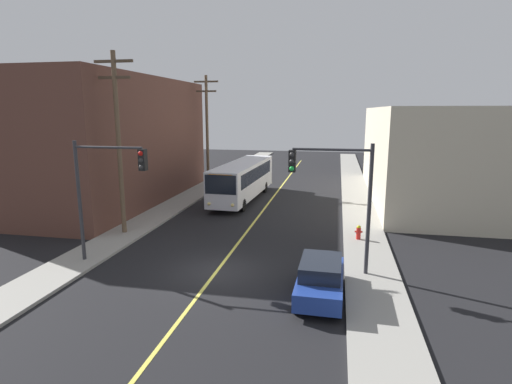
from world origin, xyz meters
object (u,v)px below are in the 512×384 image
utility_pole_mid (207,126)px  fire_hydrant (359,232)px  city_bus (243,179)px  traffic_signal_left_corner (106,180)px  utility_pole_near (118,136)px  traffic_signal_right_corner (335,184)px  parked_car_blue (321,278)px

utility_pole_mid → fire_hydrant: utility_pole_mid is taller
city_bus → fire_hydrant: bearing=-47.0°
traffic_signal_left_corner → fire_hydrant: bearing=26.5°
city_bus → utility_pole_near: 13.06m
traffic_signal_right_corner → fire_hydrant: 6.55m
city_bus → parked_car_blue: bearing=-67.4°
fire_hydrant → utility_pole_near: bearing=-174.4°
city_bus → fire_hydrant: 13.64m
utility_pole_near → traffic_signal_left_corner: bearing=-67.7°
city_bus → utility_pole_mid: size_ratio=1.14×
city_bus → utility_pole_mid: 8.12m
traffic_signal_left_corner → traffic_signal_right_corner: (10.82, 0.93, 0.00)m
city_bus → utility_pole_near: bearing=-113.6°
parked_car_blue → utility_pole_mid: 26.33m
utility_pole_near → traffic_signal_right_corner: (12.76, -3.82, -1.76)m
utility_pole_near → utility_pole_mid: bearing=89.4°
parked_car_blue → utility_pole_mid: (-12.16, 22.76, 5.20)m
parked_car_blue → traffic_signal_left_corner: (-10.39, 1.67, 3.46)m
utility_pole_mid → traffic_signal_left_corner: (1.78, -21.09, -1.74)m
utility_pole_mid → fire_hydrant: 21.24m
traffic_signal_left_corner → fire_hydrant: (12.26, 6.12, -3.72)m
parked_car_blue → utility_pole_mid: utility_pole_mid is taller
parked_car_blue → traffic_signal_left_corner: size_ratio=0.74×
parked_car_blue → utility_pole_mid: bearing=118.1°
traffic_signal_left_corner → fire_hydrant: traffic_signal_left_corner is taller
utility_pole_mid → traffic_signal_left_corner: 21.24m
parked_car_blue → traffic_signal_left_corner: traffic_signal_left_corner is taller
utility_pole_mid → fire_hydrant: bearing=-46.8°
city_bus → traffic_signal_right_corner: size_ratio=2.04×
utility_pole_near → fire_hydrant: (14.20, 1.38, -5.48)m
utility_pole_near → traffic_signal_right_corner: 13.44m
utility_pole_near → fire_hydrant: 15.28m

